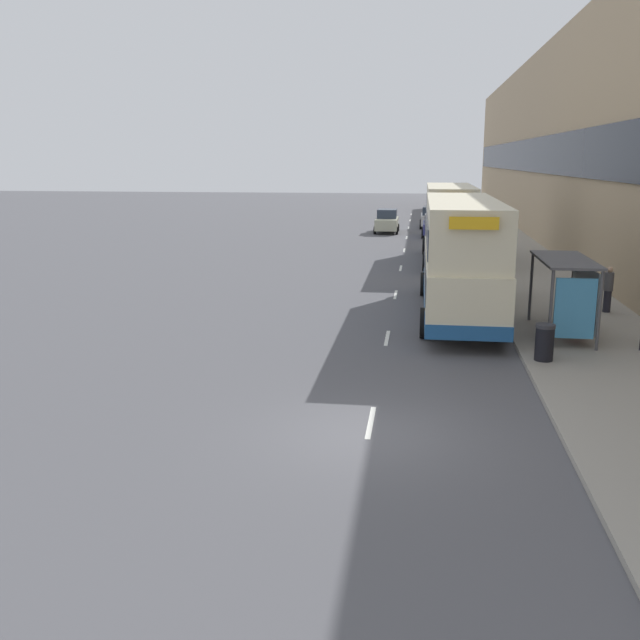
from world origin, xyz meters
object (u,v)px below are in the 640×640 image
double_decker_bus_near (461,255)px  car_1 (435,226)px  pedestrian_at_shelter (608,289)px  car_0 (387,221)px  bus_shelter (571,283)px  double_decker_bus_ahead (449,222)px  litter_bin (545,342)px  car_2 (431,217)px

double_decker_bus_near → car_1: double_decker_bus_near is taller
car_1 → pedestrian_at_shelter: size_ratio=2.42×
double_decker_bus_near → pedestrian_at_shelter: 5.69m
car_0 → pedestrian_at_shelter: pedestrian_at_shelter is taller
bus_shelter → pedestrian_at_shelter: (2.19, 4.11, -0.86)m
double_decker_bus_ahead → litter_bin: 20.69m
bus_shelter → car_1: (-3.67, 31.20, -1.03)m
bus_shelter → double_decker_bus_ahead: bearing=100.4°
bus_shelter → double_decker_bus_ahead: double_decker_bus_ahead is taller
bus_shelter → car_1: bus_shelter is taller
car_1 → litter_bin: size_ratio=3.95×
car_0 → litter_bin: (6.22, -37.03, -0.23)m
car_2 → litter_bin: bearing=-86.3°
bus_shelter → car_0: bus_shelter is taller
bus_shelter → car_2: size_ratio=0.95×
double_decker_bus_near → car_0: bearing=97.7°
bus_shelter → litter_bin: (-1.22, -2.99, -1.21)m
car_1 → pedestrian_at_shelter: bearing=-77.8°
car_0 → pedestrian_at_shelter: size_ratio=2.49×
bus_shelter → double_decker_bus_near: 4.69m
car_2 → litter_bin: car_2 is taller
car_2 → bus_shelter: bearing=-84.2°
double_decker_bus_ahead → pedestrian_at_shelter: 14.53m
pedestrian_at_shelter → litter_bin: 7.89m
car_1 → car_2: (-0.21, 7.34, 0.04)m
bus_shelter → litter_bin: bus_shelter is taller
double_decker_bus_near → car_1: (-0.38, 27.89, -1.44)m
car_2 → pedestrian_at_shelter: pedestrian_at_shelter is taller
double_decker_bus_near → car_0: double_decker_bus_near is taller
double_decker_bus_near → litter_bin: size_ratio=11.00×
double_decker_bus_near → double_decker_bus_ahead: bearing=89.6°
double_decker_bus_ahead → car_2: bearing=91.9°
double_decker_bus_near → car_1: 27.93m
bus_shelter → pedestrian_at_shelter: 4.74m
litter_bin → car_0: bearing=99.5°
double_decker_bus_near → car_0: 31.04m
double_decker_bus_ahead → car_0: (-4.23, 16.50, -1.38)m
car_0 → car_2: 5.74m
double_decker_bus_near → car_0: size_ratio=2.70×
double_decker_bus_ahead → car_0: size_ratio=2.45×
car_2 → car_0: bearing=-128.3°
car_0 → pedestrian_at_shelter: bearing=107.8°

